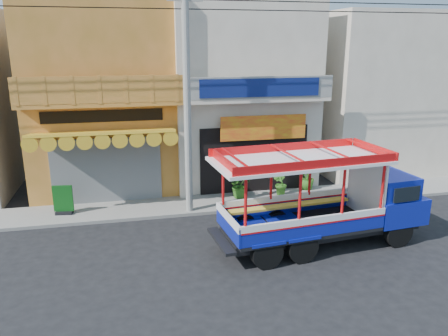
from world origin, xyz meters
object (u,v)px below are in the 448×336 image
Objects in this scene: songthaew_truck at (336,198)px; green_sign at (63,202)px; potted_plant_b at (280,183)px; potted_plant_a at (240,185)px; potted_plant_c at (307,177)px; utility_pole at (191,78)px.

green_sign is at bearing 154.55° from songthaew_truck.
potted_plant_a is at bearing 51.26° from potted_plant_b.
songthaew_truck is at bearing -17.45° from potted_plant_c.
songthaew_truck reaches higher than potted_plant_c.
songthaew_truck is 6.31× the size of green_sign.
potted_plant_b is at bearing 1.40° from green_sign.
utility_pole is 6.53m from green_sign.
green_sign is 6.81m from potted_plant_a.
utility_pole is 4.97m from potted_plant_a.
potted_plant_b is 1.52m from potted_plant_c.
potted_plant_b is 0.94× the size of potted_plant_c.
green_sign is (-8.73, 4.15, -0.93)m from songthaew_truck.
green_sign is (-4.73, 0.66, -4.45)m from utility_pole.
potted_plant_a is at bearing 26.27° from utility_pole.
songthaew_truck reaches higher than green_sign.
potted_plant_c is at bearing -103.18° from potted_plant_b.
green_sign is at bearing 57.86° from potted_plant_b.
utility_pole reaches higher than potted_plant_b.
utility_pole is 5.83m from potted_plant_b.
potted_plant_c is (1.16, 4.89, -0.83)m from songthaew_truck.
songthaew_truck is 9.71m from green_sign.
potted_plant_a is 3.12m from potted_plant_c.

